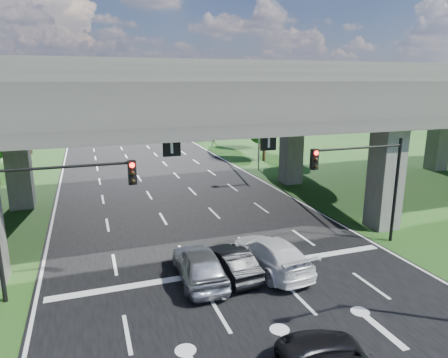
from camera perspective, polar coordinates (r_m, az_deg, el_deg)
ground at (r=17.24m, az=5.41°, el=-17.83°), size 160.00×160.00×0.00m
road at (r=25.74m, az=-3.90°, el=-6.68°), size 18.00×120.00×0.03m
overpass at (r=26.06m, az=-5.38°, el=11.36°), size 80.00×15.00×10.00m
signal_right at (r=22.77m, az=19.62°, el=0.75°), size 5.76×0.54×6.00m
signal_left at (r=17.96m, az=-23.45°, el=-3.00°), size 5.76×0.54×6.00m
streetlight_far at (r=40.83m, az=4.56°, el=9.37°), size 3.38×0.25×10.00m
streetlight_beyond at (r=55.82m, az=-2.15°, el=10.61°), size 3.38×0.25×10.00m
tree_left_far at (r=55.82m, az=-26.33°, el=8.48°), size 4.80×4.80×8.32m
tree_right_near at (r=45.79m, az=5.91°, el=8.13°), size 4.20×4.20×7.28m
tree_right_mid at (r=54.31m, az=5.21°, el=8.70°), size 3.91×3.90×6.76m
tree_right_far at (r=60.28m, az=-1.48°, el=9.88°), size 4.50×4.50×7.80m
car_silver at (r=18.77m, az=-3.56°, el=-12.07°), size 2.11×4.85×1.63m
car_dark at (r=19.24m, az=0.90°, el=-11.81°), size 1.84×4.21×1.35m
car_white at (r=19.94m, az=6.63°, el=-10.60°), size 2.75×5.59×1.56m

